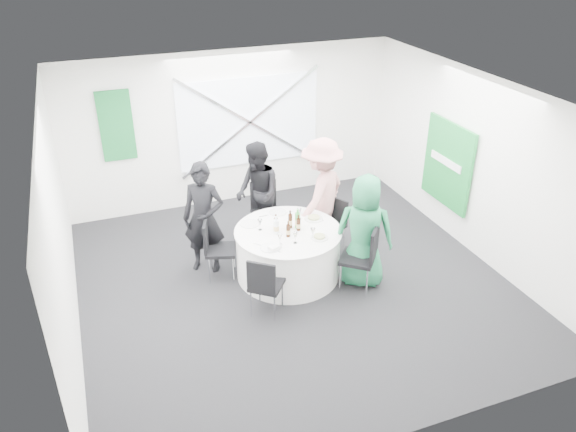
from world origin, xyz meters
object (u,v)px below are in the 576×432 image
object	(u,v)px
chair_front_right	(365,253)
person_man_back	(258,193)
banquet_table	(288,253)
chair_front_left	(264,283)
chair_back	(266,206)
person_woman_green	(364,232)
green_water_bottle	(297,221)
chair_back_right	(334,220)
person_woman_pink	(321,194)
chair_back_left	(215,245)
person_man_back_left	(204,218)
clear_water_bottle	(276,227)

from	to	relation	value
chair_front_right	person_man_back	bearing A→B (deg)	-114.08
banquet_table	chair_front_left	distance (m)	1.03
chair_back	chair_front_left	distance (m)	2.07
chair_front_right	person_woman_green	world-z (taller)	person_woman_green
person_woman_green	green_water_bottle	bearing A→B (deg)	-6.15
chair_back_right	person_woman_pink	bearing A→B (deg)	-157.15
chair_back_left	person_woman_pink	xyz separation A→B (m)	(1.82, 0.32, 0.36)
person_woman_pink	person_woman_green	xyz separation A→B (m)	(0.13, -1.21, -0.06)
chair_back	chair_back_left	world-z (taller)	chair_back
chair_back	person_woman_green	world-z (taller)	person_woman_green
chair_front_right	chair_back_left	bearing A→B (deg)	-79.72
person_man_back	person_woman_green	xyz separation A→B (m)	(1.01, -1.74, 0.01)
person_man_back_left	person_woman_green	size ratio (longest dim) A/B	1.02
banquet_table	clear_water_bottle	xyz separation A→B (m)	(-0.18, -0.01, 0.48)
person_woman_pink	banquet_table	bearing A→B (deg)	0.00
chair_back_right	banquet_table	bearing A→B (deg)	-90.00
banquet_table	clear_water_bottle	bearing A→B (deg)	-175.98
person_man_back	green_water_bottle	distance (m)	1.19
chair_back	chair_back_left	distance (m)	1.34
chair_back_left	chair_front_right	world-z (taller)	chair_front_right
green_water_bottle	chair_back_left	bearing A→B (deg)	165.20
person_man_back_left	chair_front_left	bearing A→B (deg)	-42.79
chair_front_left	person_man_back_left	distance (m)	1.52
chair_front_left	clear_water_bottle	world-z (taller)	clear_water_bottle
chair_back_right	person_woman_green	xyz separation A→B (m)	(-0.05, -1.06, 0.37)
chair_back_left	chair_front_left	bearing A→B (deg)	-143.15
chair_back	clear_water_bottle	size ratio (longest dim) A/B	3.67
chair_back_left	person_man_back_left	xyz separation A→B (m)	(-0.07, 0.28, 0.31)
chair_back	chair_front_left	size ratio (longest dim) A/B	1.11
green_water_bottle	chair_back_right	bearing A→B (deg)	30.19
chair_front_left	person_man_back_left	xyz separation A→B (m)	(-0.45, 1.42, 0.34)
person_man_back	person_man_back_left	bearing A→B (deg)	-63.99
chair_front_left	person_man_back_left	size ratio (longest dim) A/B	0.52
person_man_back_left	person_woman_pink	size ratio (longest dim) A/B	0.95
chair_front_left	person_woman_pink	xyz separation A→B (m)	(1.44, 1.46, 0.39)
chair_back_left	person_woman_pink	world-z (taller)	person_woman_pink
person_man_back_left	green_water_bottle	xyz separation A→B (m)	(1.25, -0.59, 0.02)
banquet_table	green_water_bottle	world-z (taller)	green_water_bottle
chair_back_right	chair_front_left	xyz separation A→B (m)	(-1.62, -1.31, 0.05)
chair_front_right	chair_back	bearing A→B (deg)	-116.61
banquet_table	green_water_bottle	bearing A→B (deg)	10.13
person_woman_green	chair_back	bearing A→B (deg)	-31.94
banquet_table	chair_back_right	bearing A→B (deg)	27.35
person_man_back	green_water_bottle	bearing A→B (deg)	7.73
chair_back_right	chair_front_left	world-z (taller)	chair_front_left
chair_back	chair_back_left	xyz separation A→B (m)	(-1.06, -0.82, -0.04)
chair_front_left	person_woman_pink	bearing A→B (deg)	-96.25
banquet_table	clear_water_bottle	size ratio (longest dim) A/B	5.73
chair_back_right	person_woman_green	world-z (taller)	person_woman_green
clear_water_bottle	chair_back_left	bearing A→B (deg)	157.08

